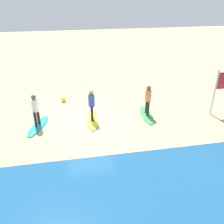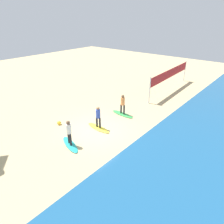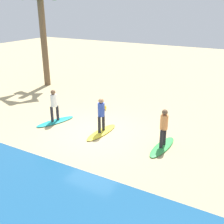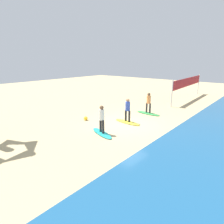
# 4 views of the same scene
# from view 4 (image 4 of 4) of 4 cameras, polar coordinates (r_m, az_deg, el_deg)

# --- Properties ---
(ground_plane) EXTENTS (60.00, 60.00, 0.00)m
(ground_plane) POSITION_cam_4_polar(r_m,az_deg,el_deg) (13.75, 3.99, -3.35)
(ground_plane) COLOR tan
(surfboard_green) EXTENTS (0.71, 2.14, 0.09)m
(surfboard_green) POSITION_cam_4_polar(r_m,az_deg,el_deg) (16.39, 10.28, -0.36)
(surfboard_green) COLOR green
(surfboard_green) RESTS_ON ground
(surfer_green) EXTENTS (0.32, 0.46, 1.64)m
(surfer_green) POSITION_cam_4_polar(r_m,az_deg,el_deg) (16.16, 10.44, 3.04)
(surfer_green) COLOR #232328
(surfer_green) RESTS_ON surfboard_green
(surfboard_yellow) EXTENTS (0.73, 2.14, 0.09)m
(surfboard_yellow) POSITION_cam_4_polar(r_m,az_deg,el_deg) (13.96, 4.43, -2.88)
(surfboard_yellow) COLOR yellow
(surfboard_yellow) RESTS_ON ground
(surfer_yellow) EXTENTS (0.32, 0.46, 1.64)m
(surfer_yellow) POSITION_cam_4_polar(r_m,az_deg,el_deg) (13.68, 4.51, 1.07)
(surfer_yellow) COLOR #232328
(surfer_yellow) RESTS_ON surfboard_yellow
(surfboard_teal) EXTENTS (1.24, 2.17, 0.09)m
(surfboard_teal) POSITION_cam_4_polar(r_m,az_deg,el_deg) (11.91, -2.89, -6.06)
(surfboard_teal) COLOR teal
(surfboard_teal) RESTS_ON ground
(surfer_teal) EXTENTS (0.32, 0.44, 1.64)m
(surfer_teal) POSITION_cam_4_polar(r_m,az_deg,el_deg) (11.59, -2.95, -1.48)
(surfer_teal) COLOR #232328
(surfer_teal) RESTS_ON surfboard_teal
(volleyball_net) EXTENTS (9.09, 0.46, 2.50)m
(volleyball_net) POSITION_cam_4_polar(r_m,az_deg,el_deg) (23.20, 20.90, 7.77)
(volleyball_net) COLOR silver
(volleyball_net) RESTS_ON ground
(beach_ball) EXTENTS (0.29, 0.29, 0.29)m
(beach_ball) POSITION_cam_4_polar(r_m,az_deg,el_deg) (14.56, -7.54, -1.80)
(beach_ball) COLOR yellow
(beach_ball) RESTS_ON ground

